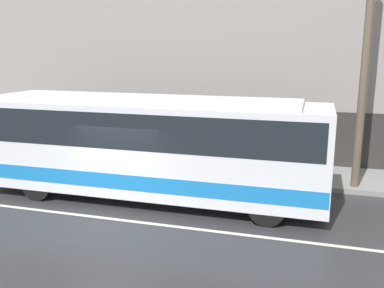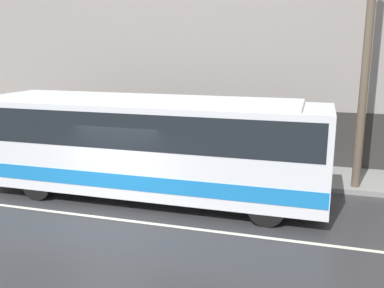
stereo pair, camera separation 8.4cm
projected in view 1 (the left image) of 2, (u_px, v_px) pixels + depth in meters
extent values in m
plane|color=#2D2D30|center=(110.00, 219.00, 11.98)|extent=(60.00, 60.00, 0.00)
cube|color=gray|center=(172.00, 165.00, 17.03)|extent=(60.00, 2.82, 0.17)
cube|color=gray|center=(183.00, 50.00, 17.48)|extent=(60.00, 0.30, 9.15)
cube|color=#2D2B28|center=(182.00, 133.00, 18.10)|extent=(60.00, 0.06, 2.29)
cube|color=beige|center=(110.00, 219.00, 11.98)|extent=(54.00, 0.14, 0.01)
cube|color=silver|center=(144.00, 145.00, 13.30)|extent=(11.14, 2.59, 2.73)
cube|color=#1972BF|center=(145.00, 170.00, 13.49)|extent=(11.08, 2.62, 0.45)
cube|color=black|center=(144.00, 124.00, 13.16)|extent=(10.80, 2.61, 1.04)
cube|color=orange|center=(333.00, 116.00, 11.55)|extent=(0.12, 1.95, 0.28)
cube|color=silver|center=(143.00, 100.00, 12.99)|extent=(9.47, 2.21, 0.12)
cylinder|color=black|center=(267.00, 208.00, 11.44)|extent=(0.99, 0.28, 0.99)
cylinder|color=black|center=(275.00, 183.00, 13.57)|extent=(0.99, 0.28, 0.99)
cylinder|color=black|center=(37.00, 185.00, 13.37)|extent=(0.99, 0.28, 0.99)
cylinder|color=black|center=(76.00, 166.00, 15.50)|extent=(0.99, 0.28, 0.99)
cylinder|color=brown|center=(366.00, 51.00, 13.26)|extent=(0.26, 0.26, 8.80)
cylinder|color=navy|center=(210.00, 150.00, 16.10)|extent=(0.36, 0.36, 1.43)
sphere|color=tan|center=(210.00, 128.00, 15.91)|extent=(0.26, 0.26, 0.26)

